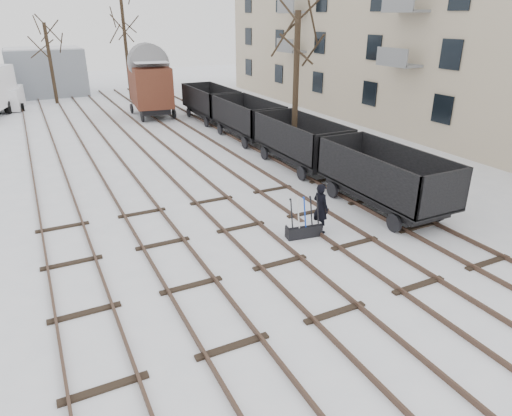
{
  "coord_description": "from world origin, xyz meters",
  "views": [
    {
      "loc": [
        -6.45,
        -11.12,
        7.38
      ],
      "look_at": [
        0.1,
        1.92,
        1.2
      ],
      "focal_mm": 32.0,
      "sensor_mm": 36.0,
      "label": 1
    }
  ],
  "objects_px": {
    "freight_wagon_a": "(383,187)",
    "panel_van": "(10,98)",
    "box_van_wagon": "(150,84)",
    "worker": "(321,208)",
    "ground_frame": "(304,229)"
  },
  "relations": [
    {
      "from": "freight_wagon_a",
      "to": "panel_van",
      "type": "relative_size",
      "value": 1.41
    },
    {
      "from": "ground_frame",
      "to": "box_van_wagon",
      "type": "bearing_deg",
      "value": 96.59
    },
    {
      "from": "worker",
      "to": "freight_wagon_a",
      "type": "distance_m",
      "value": 3.59
    },
    {
      "from": "ground_frame",
      "to": "box_van_wagon",
      "type": "relative_size",
      "value": 0.25
    },
    {
      "from": "freight_wagon_a",
      "to": "box_van_wagon",
      "type": "height_order",
      "value": "box_van_wagon"
    },
    {
      "from": "ground_frame",
      "to": "freight_wagon_a",
      "type": "height_order",
      "value": "freight_wagon_a"
    },
    {
      "from": "freight_wagon_a",
      "to": "panel_van",
      "type": "height_order",
      "value": "freight_wagon_a"
    },
    {
      "from": "worker",
      "to": "freight_wagon_a",
      "type": "height_order",
      "value": "freight_wagon_a"
    },
    {
      "from": "freight_wagon_a",
      "to": "box_van_wagon",
      "type": "distance_m",
      "value": 23.13
    },
    {
      "from": "worker",
      "to": "panel_van",
      "type": "height_order",
      "value": "worker"
    },
    {
      "from": "worker",
      "to": "ground_frame",
      "type": "bearing_deg",
      "value": 85.37
    },
    {
      "from": "box_van_wagon",
      "to": "panel_van",
      "type": "height_order",
      "value": "box_van_wagon"
    },
    {
      "from": "ground_frame",
      "to": "worker",
      "type": "relative_size",
      "value": 0.8
    },
    {
      "from": "ground_frame",
      "to": "box_van_wagon",
      "type": "distance_m",
      "value": 23.7
    },
    {
      "from": "worker",
      "to": "box_van_wagon",
      "type": "height_order",
      "value": "box_van_wagon"
    }
  ]
}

